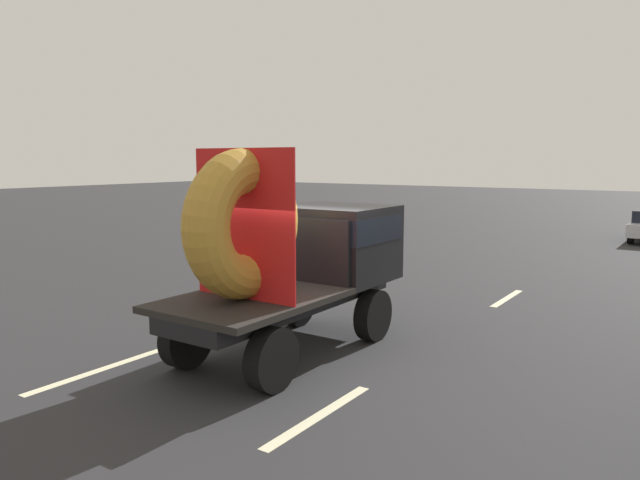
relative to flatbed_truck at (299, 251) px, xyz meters
The scene contains 6 objects.
ground_plane 1.71m from the flatbed_truck, 99.80° to the right, with size 120.00×120.00×0.00m, color #28282B.
flatbed_truck is the anchor object (origin of this frame).
lane_dash_left_near 3.58m from the flatbed_truck, 125.90° to the right, with size 2.65×0.16×0.01m, color beige.
lane_dash_left_far 5.78m from the flatbed_truck, 109.61° to the left, with size 2.78×0.16×0.01m, color beige.
lane_dash_right_near 3.26m from the flatbed_truck, 48.44° to the right, with size 2.24×0.16×0.01m, color beige.
lane_dash_right_far 6.18m from the flatbed_truck, 71.79° to the left, with size 2.01×0.16×0.01m, color beige.
Camera 1 is at (5.95, -7.67, 3.21)m, focal length 33.40 mm.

